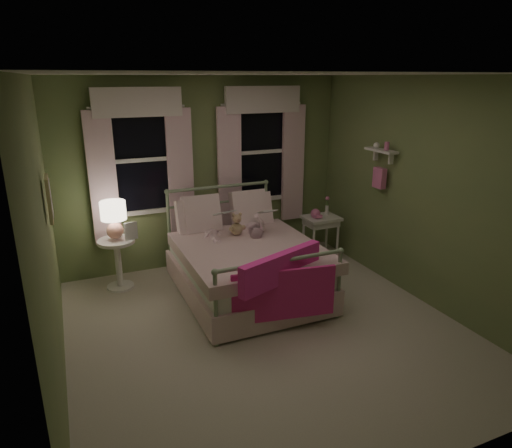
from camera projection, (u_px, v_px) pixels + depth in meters
name	position (u px, v px, depth m)	size (l,w,h in m)	color
room_shell	(267.00, 213.00, 4.49)	(4.20, 4.20, 4.20)	beige
bed	(245.00, 263.00, 5.62)	(1.58, 2.04, 1.18)	white
pink_throw	(282.00, 279.00, 4.65)	(1.09, 0.48, 0.71)	#F830A2
child_left	(211.00, 215.00, 5.72)	(0.26, 0.17, 0.71)	#F7D1DD
child_right	(252.00, 207.00, 5.91)	(0.39, 0.30, 0.80)	#F7D1DD
book_left	(218.00, 218.00, 5.49)	(0.20, 0.27, 0.03)	beige
book_right	(260.00, 216.00, 5.71)	(0.20, 0.27, 0.02)	beige
teddy_bear	(237.00, 226.00, 5.72)	(0.22, 0.17, 0.29)	tan
nightstand_left	(118.00, 257.00, 5.73)	(0.46, 0.46, 0.65)	white
table_lamp	(114.00, 216.00, 5.56)	(0.31, 0.31, 0.48)	#E59887
book_nightstand	(125.00, 240.00, 5.62)	(0.16, 0.22, 0.02)	beige
nightstand_right	(321.00, 223.00, 6.62)	(0.50, 0.40, 0.64)	white
pink_toy	(316.00, 214.00, 6.53)	(0.14, 0.19, 0.14)	pink
bud_vase	(327.00, 206.00, 6.64)	(0.06, 0.06, 0.28)	white
window_left	(141.00, 155.00, 5.85)	(1.34, 0.13, 1.96)	black
window_right	(262.00, 147.00, 6.49)	(1.34, 0.13, 1.96)	black
wall_shelf	(380.00, 164.00, 5.75)	(0.15, 0.50, 0.60)	white
framed_picture	(49.00, 199.00, 4.22)	(0.03, 0.32, 0.42)	beige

